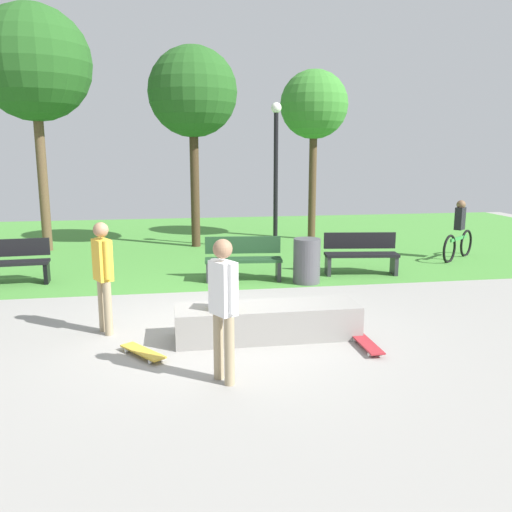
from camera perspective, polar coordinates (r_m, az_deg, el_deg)
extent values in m
plane|color=gray|center=(8.22, -4.12, -7.89)|extent=(28.00, 28.00, 0.00)
cube|color=#478C38|center=(16.13, -6.78, 1.53)|extent=(26.60, 11.70, 0.01)
cube|color=gray|center=(7.80, 1.23, -7.04)|extent=(2.67, 0.74, 0.49)
cube|color=olive|center=(7.51, -3.95, -4.56)|extent=(0.27, 0.33, 0.32)
cylinder|color=tan|center=(6.23, -2.88, -10.13)|extent=(0.12, 0.12, 0.83)
cylinder|color=tan|center=(6.40, -4.05, -9.56)|extent=(0.12, 0.12, 0.83)
cube|color=white|center=(6.09, -3.55, -3.44)|extent=(0.33, 0.38, 0.62)
cylinder|color=white|center=(5.95, -2.61, -3.53)|extent=(0.09, 0.09, 0.57)
cylinder|color=white|center=(6.22, -4.46, -2.91)|extent=(0.09, 0.09, 0.57)
sphere|color=#9E7556|center=(6.00, -3.60, 0.77)|extent=(0.23, 0.23, 0.23)
cylinder|color=tan|center=(8.15, -15.61, -5.45)|extent=(0.12, 0.12, 0.81)
cylinder|color=tan|center=(8.35, -16.17, -5.08)|extent=(0.12, 0.12, 0.81)
cube|color=gold|center=(8.08, -16.16, -0.41)|extent=(0.33, 0.38, 0.61)
cylinder|color=gold|center=(7.92, -15.72, -0.43)|extent=(0.09, 0.09, 0.56)
cylinder|color=gold|center=(8.23, -16.59, -0.05)|extent=(0.09, 0.09, 0.56)
sphere|color=#9E7556|center=(8.01, -16.33, 2.72)|extent=(0.22, 0.22, 0.22)
cube|color=#A5262D|center=(7.59, 11.84, -9.21)|extent=(0.21, 0.80, 0.02)
cylinder|color=silver|center=(7.82, 10.51, -8.85)|extent=(0.03, 0.06, 0.06)
cylinder|color=silver|center=(7.87, 11.62, -8.75)|extent=(0.03, 0.06, 0.06)
cylinder|color=silver|center=(7.33, 12.06, -10.29)|extent=(0.03, 0.06, 0.06)
cylinder|color=silver|center=(7.39, 13.22, -10.16)|extent=(0.03, 0.06, 0.06)
cube|color=gold|center=(7.32, -12.05, -9.99)|extent=(0.63, 0.76, 0.02)
cylinder|color=silver|center=(7.16, -10.24, -10.76)|extent=(0.06, 0.06, 0.06)
cylinder|color=silver|center=(7.07, -11.31, -11.07)|extent=(0.06, 0.06, 0.06)
cylinder|color=silver|center=(7.59, -12.72, -9.55)|extent=(0.06, 0.06, 0.06)
cylinder|color=silver|center=(7.52, -13.76, -9.82)|extent=(0.06, 0.06, 0.06)
cube|color=black|center=(11.89, -25.13, -0.71)|extent=(1.63, 0.55, 0.06)
cube|color=black|center=(12.06, -25.03, 0.80)|extent=(1.60, 0.17, 0.36)
cube|color=black|center=(11.81, -21.54, -1.62)|extent=(0.11, 0.40, 0.45)
cube|color=black|center=(11.88, 11.25, 0.14)|extent=(1.64, 0.64, 0.06)
cube|color=black|center=(12.05, 11.07, 1.64)|extent=(1.59, 0.26, 0.36)
cube|color=#2D2D33|center=(12.12, 14.61, -0.89)|extent=(0.13, 0.40, 0.45)
cube|color=#2D2D33|center=(11.78, 7.73, -0.96)|extent=(0.13, 0.40, 0.45)
cube|color=#1E4223|center=(11.10, -1.36, -0.42)|extent=(1.63, 0.58, 0.06)
cube|color=#1E4223|center=(11.26, -1.42, 1.20)|extent=(1.60, 0.20, 0.36)
cube|color=#2D2D33|center=(11.21, 2.41, -1.49)|extent=(0.12, 0.40, 0.45)
cube|color=#2D2D33|center=(11.14, -5.14, -1.61)|extent=(0.12, 0.40, 0.45)
cylinder|color=#4C3823|center=(16.41, 6.08, 7.75)|extent=(0.23, 0.23, 3.44)
sphere|color=#387F2D|center=(16.44, 6.25, 15.87)|extent=(2.01, 2.01, 2.01)
cylinder|color=brown|center=(15.49, -21.93, 7.91)|extent=(0.26, 0.26, 4.03)
sphere|color=#23561E|center=(15.64, -22.74, 18.55)|extent=(2.94, 2.94, 2.94)
cylinder|color=#42301E|center=(15.15, -6.58, 7.65)|extent=(0.25, 0.25, 3.54)
sphere|color=#23561E|center=(15.20, -6.80, 17.10)|extent=(2.44, 2.44, 2.44)
cylinder|color=black|center=(14.45, 2.13, 7.83)|extent=(0.12, 0.12, 3.68)
sphere|color=silver|center=(14.47, 2.18, 15.61)|extent=(0.28, 0.28, 0.28)
cylinder|color=#4C4C51|center=(10.98, 5.47, -0.53)|extent=(0.55, 0.55, 0.93)
torus|color=black|center=(14.85, 21.62, 1.27)|extent=(0.60, 0.50, 0.72)
torus|color=black|center=(13.83, 20.04, 0.70)|extent=(0.60, 0.50, 0.72)
cube|color=#338C3F|center=(14.31, 20.92, 1.78)|extent=(0.79, 0.66, 0.08)
cube|color=black|center=(14.24, 21.05, 3.77)|extent=(0.33, 0.32, 0.56)
sphere|color=brown|center=(14.21, 21.15, 5.17)|extent=(0.22, 0.22, 0.22)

